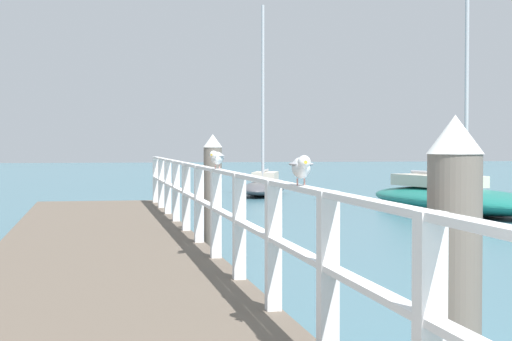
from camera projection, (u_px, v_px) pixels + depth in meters
name	position (u px, v px, depth m)	size (l,w,h in m)	color
pier_deck	(103.00, 267.00, 10.84)	(2.79, 19.75, 0.38)	brown
pier_railing	(207.00, 198.00, 11.06)	(0.12, 18.27, 1.06)	white
dock_piling_near	(454.00, 296.00, 4.43)	(0.29, 0.29, 1.88)	#6B6056
dock_piling_far	(213.00, 195.00, 13.27)	(0.29, 0.29, 1.88)	#6B6056
seagull_foreground	(301.00, 166.00, 6.05)	(0.20, 0.48, 0.21)	white
seagull_background	(217.00, 157.00, 10.11)	(0.25, 0.46, 0.21)	white
boat_2	(264.00, 185.00, 29.27)	(2.71, 4.86, 6.38)	#4C4C51
boat_4	(456.00, 197.00, 21.88)	(3.75, 7.43, 9.52)	#197266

